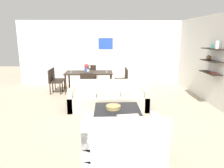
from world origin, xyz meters
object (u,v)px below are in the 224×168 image
object	(u,v)px
dining_chair_right_near	(124,79)
wine_glass_right_near	(107,69)
wine_glass_left_near	(71,69)
loveseat_white	(124,138)
dining_chair_left_far	(56,78)
dining_chair_right_far	(123,77)
decorative_bowl	(113,107)
dining_chair_left_near	(53,80)
dining_chair_foot	(87,84)
dining_chair_head	(91,74)
sofa_beige	(109,98)
wine_glass_right_far	(107,69)
wine_glass_head	(90,67)
wine_glass_foot	(88,71)
wine_glass_left_far	(72,69)
centerpiece_vase	(86,68)
coffee_table	(117,117)
dining_table	(89,74)

from	to	relation	value
dining_chair_right_near	wine_glass_right_near	world-z (taller)	wine_glass_right_near
wine_glass_left_near	loveseat_white	bearing A→B (deg)	-68.96
dining_chair_left_far	dining_chair_right_far	size ratio (longest dim) A/B	1.00
loveseat_white	decorative_bowl	world-z (taller)	loveseat_white
loveseat_white	wine_glass_left_near	world-z (taller)	wine_glass_left_near
dining_chair_left_near	dining_chair_right_near	xyz separation A→B (m)	(2.56, 0.00, 0.00)
dining_chair_foot	dining_chair_head	bearing A→B (deg)	90.00
sofa_beige	dining_chair_head	bearing A→B (deg)	104.71
dining_chair_foot	wine_glass_right_far	world-z (taller)	wine_glass_right_far
wine_glass_head	wine_glass_left_near	world-z (taller)	wine_glass_head
wine_glass_left_near	dining_chair_head	bearing A→B (deg)	55.17
dining_chair_right_near	dining_chair_head	size ratio (longest dim) A/B	1.00
wine_glass_foot	wine_glass_left_near	size ratio (longest dim) A/B	0.92
wine_glass_left_near	dining_chair_foot	bearing A→B (deg)	-48.06
loveseat_white	dining_chair_head	distance (m)	5.13
dining_chair_right_near	wine_glass_left_near	distance (m)	1.97
wine_glass_right_far	wine_glass_left_near	distance (m)	1.33
dining_chair_foot	wine_glass_left_far	bearing A→B (deg)	124.83
dining_chair_left_far	wine_glass_head	world-z (taller)	wine_glass_head
dining_chair_head	dining_chair_foot	size ratio (longest dim) A/B	1.00
wine_glass_right_far	wine_glass_head	bearing A→B (deg)	158.14
dining_chair_foot	wine_glass_foot	world-z (taller)	wine_glass_foot
dining_chair_right_near	wine_glass_head	distance (m)	1.45
loveseat_white	wine_glass_right_far	distance (m)	4.36
dining_chair_left_near	centerpiece_vase	xyz separation A→B (m)	(1.19, 0.19, 0.41)
dining_chair_right_far	centerpiece_vase	distance (m)	1.44
dining_chair_right_far	dining_chair_right_near	size ratio (longest dim) A/B	1.00
wine_glass_head	wine_glass_right_near	bearing A→B (deg)	-35.96
sofa_beige	dining_chair_right_far	distance (m)	2.11
loveseat_white	dining_chair_left_far	distance (m)	4.93
sofa_beige	wine_glass_left_far	bearing A→B (deg)	125.02
dining_chair_foot	centerpiece_vase	xyz separation A→B (m)	(-0.09, 0.83, 0.41)
dining_chair_left_far	dining_chair_foot	distance (m)	1.64
wine_glass_head	wine_glass_left_near	xyz separation A→B (m)	(-0.66, -0.48, -0.01)
sofa_beige	loveseat_white	distance (m)	2.39
wine_glass_head	dining_chair_foot	bearing A→B (deg)	-90.00
sofa_beige	coffee_table	xyz separation A→B (m)	(0.18, -1.16, -0.10)
decorative_bowl	dining_chair_foot	world-z (taller)	dining_chair_foot
wine_glass_right_near	decorative_bowl	bearing A→B (deg)	-87.35
wine_glass_left_near	centerpiece_vase	size ratio (longest dim) A/B	0.55
dining_chair_right_far	dining_table	bearing A→B (deg)	-171.41
dining_chair_foot	dining_chair_right_near	bearing A→B (deg)	26.68
coffee_table	centerpiece_vase	xyz separation A→B (m)	(-0.97, 2.99, 0.72)
dining_table	dining_chair_foot	distance (m)	0.85
loveseat_white	wine_glass_head	size ratio (longest dim) A/B	7.49
dining_table	dining_chair_head	world-z (taller)	dining_chair_head
dining_chair_foot	wine_glass_left_near	size ratio (longest dim) A/B	5.09
loveseat_white	dining_chair_right_near	size ratio (longest dim) A/B	1.60
dining_chair_left_near	wine_glass_left_far	world-z (taller)	wine_glass_left_far
dining_chair_foot	wine_glass_left_near	xyz separation A→B (m)	(-0.66, 0.73, 0.37)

